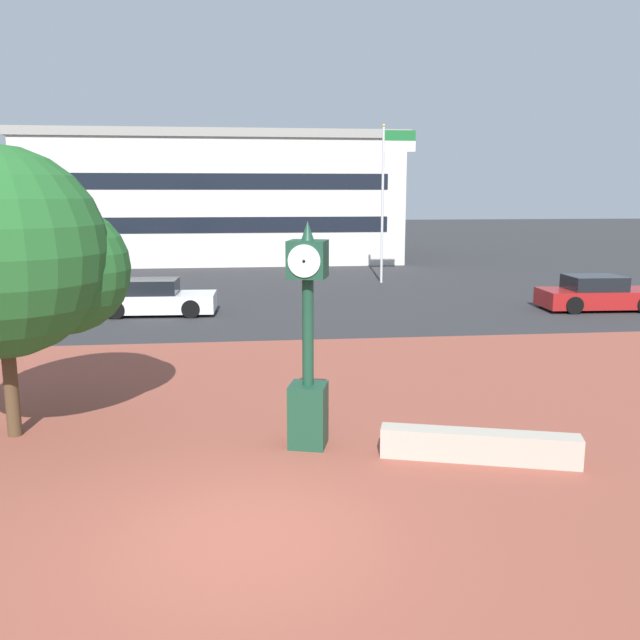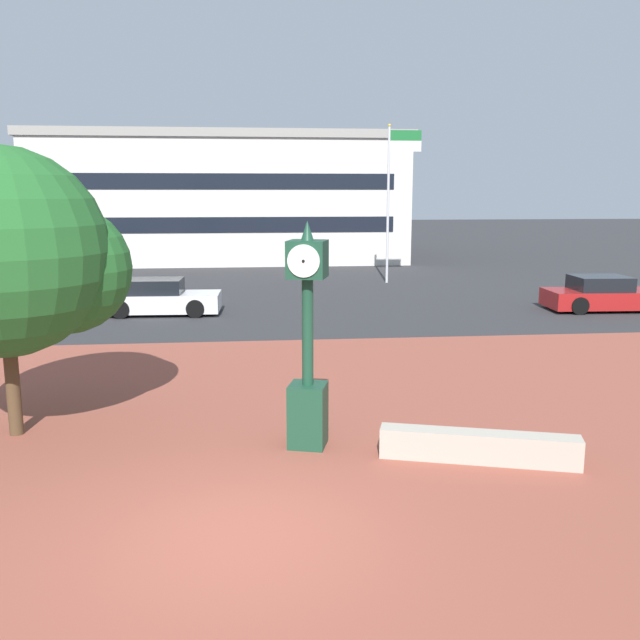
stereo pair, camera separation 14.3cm
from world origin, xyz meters
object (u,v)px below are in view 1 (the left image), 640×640
(street_clock, at_px, (308,353))
(car_street_far, at_px, (598,294))
(car_street_mid, at_px, (155,299))
(flagpole_primary, at_px, (387,189))
(plaza_tree, at_px, (14,257))
(civic_building, at_px, (218,198))

(street_clock, distance_m, car_street_far, 17.54)
(car_street_mid, distance_m, flagpole_primary, 13.26)
(car_street_far, relative_size, flagpole_primary, 0.58)
(street_clock, height_order, flagpole_primary, flagpole_primary)
(car_street_mid, height_order, flagpole_primary, flagpole_primary)
(plaza_tree, xyz_separation_m, car_street_far, (17.16, 11.40, -2.66))
(car_street_far, bearing_deg, plaza_tree, -53.77)
(street_clock, relative_size, flagpole_primary, 0.52)
(plaza_tree, xyz_separation_m, flagpole_primary, (10.90, 19.98, 1.25))
(plaza_tree, distance_m, car_street_mid, 12.58)
(car_street_mid, bearing_deg, civic_building, 178.17)
(street_clock, relative_size, car_street_mid, 0.92)
(flagpole_primary, bearing_deg, car_street_far, -53.92)
(flagpole_primary, bearing_deg, plaza_tree, -118.62)
(street_clock, height_order, plaza_tree, plaza_tree)
(street_clock, bearing_deg, flagpole_primary, 90.51)
(flagpole_primary, height_order, civic_building, civic_building)
(car_street_mid, height_order, civic_building, civic_building)
(plaza_tree, xyz_separation_m, car_street_mid, (0.85, 12.27, -2.66))
(plaza_tree, distance_m, flagpole_primary, 22.80)
(street_clock, bearing_deg, civic_building, 109.97)
(car_street_far, xyz_separation_m, flagpole_primary, (-6.25, 8.58, 3.91))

